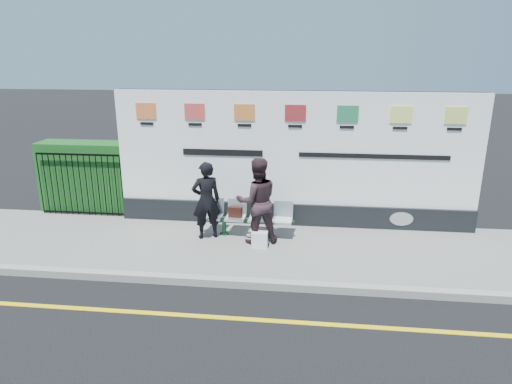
{
  "coord_description": "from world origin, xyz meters",
  "views": [
    {
      "loc": [
        0.77,
        -6.05,
        3.96
      ],
      "look_at": [
        -0.21,
        2.57,
        1.25
      ],
      "focal_mm": 32.0,
      "sensor_mm": 36.0,
      "label": 1
    }
  ],
  "objects_px": {
    "woman_left": "(206,200)",
    "woman_right": "(257,201)",
    "billboard": "(294,169)",
    "bench": "(247,226)"
  },
  "relations": [
    {
      "from": "woman_left",
      "to": "woman_right",
      "type": "bearing_deg",
      "value": 149.16
    },
    {
      "from": "billboard",
      "to": "woman_left",
      "type": "bearing_deg",
      "value": -150.23
    },
    {
      "from": "billboard",
      "to": "bench",
      "type": "xyz_separation_m",
      "value": [
        -0.96,
        -0.84,
        -1.09
      ]
    },
    {
      "from": "billboard",
      "to": "bench",
      "type": "bearing_deg",
      "value": -138.84
    },
    {
      "from": "bench",
      "to": "woman_left",
      "type": "bearing_deg",
      "value": -164.91
    },
    {
      "from": "bench",
      "to": "billboard",
      "type": "bearing_deg",
      "value": 43.55
    },
    {
      "from": "bench",
      "to": "woman_right",
      "type": "relative_size",
      "value": 1.07
    },
    {
      "from": "billboard",
      "to": "woman_right",
      "type": "distance_m",
      "value": 1.4
    },
    {
      "from": "bench",
      "to": "woman_left",
      "type": "relative_size",
      "value": 1.16
    },
    {
      "from": "bench",
      "to": "woman_right",
      "type": "height_order",
      "value": "woman_right"
    }
  ]
}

